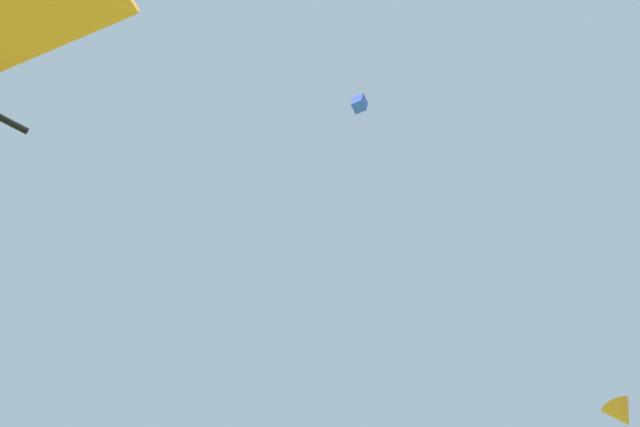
% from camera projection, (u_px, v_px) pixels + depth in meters
% --- Properties ---
extents(distant_kite_orange_low_left, '(1.44, 1.34, 2.24)m').
position_uv_depth(distant_kite_orange_low_left, '(622.00, 415.00, 17.95)').
color(distant_kite_orange_low_left, orange).
extents(distant_kite_blue_mid_right, '(0.49, 0.70, 0.84)m').
position_uv_depth(distant_kite_blue_mid_right, '(359.00, 104.00, 21.94)').
color(distant_kite_blue_mid_right, blue).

